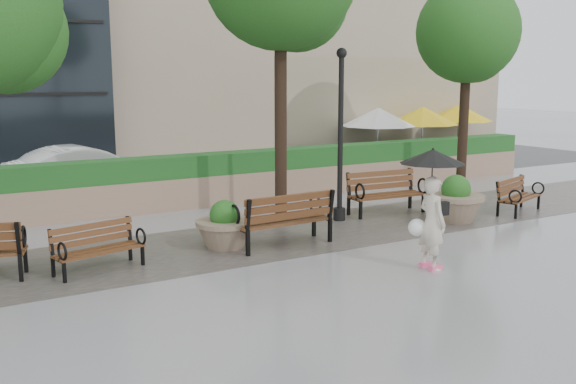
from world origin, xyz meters
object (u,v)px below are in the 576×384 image
planter_left (225,229)px  planter_right (455,203)px  bench_1 (99,258)px  lamppost (340,146)px  bench_2 (283,230)px  pedestrian (432,197)px  bench_4 (519,203)px  bench_3 (386,202)px  car_right (85,170)px

planter_left → planter_right: planter_right is taller
bench_1 → lamppost: (5.90, 1.17, 1.51)m
bench_2 → lamppost: bearing=-152.6°
bench_1 → pedestrian: 5.87m
bench_2 → pedestrian: size_ratio=0.98×
bench_4 → planter_left: 7.72m
bench_4 → bench_1: bearing=159.1°
bench_2 → lamppost: 3.01m
bench_3 → pedestrian: pedestrian is taller
bench_2 → pedestrian: bearing=116.6°
planter_right → lamppost: bearing=147.5°
bench_1 → bench_4: size_ratio=0.97×
bench_4 → car_right: (-8.61, 8.11, 0.45)m
lamppost → pedestrian: bearing=-102.0°
bench_2 → car_right: 8.13m
bench_1 → pedestrian: size_ratio=0.77×
planter_left → bench_3: bearing=10.6°
bench_3 → planter_left: bench_3 is taller
bench_4 → planter_left: bearing=156.2°
bench_1 → planter_right: planter_right is taller
bench_3 → planter_right: planter_right is taller
bench_4 → bench_3: bearing=132.7°
pedestrian → lamppost: bearing=-9.1°
bench_3 → car_right: 8.68m
bench_4 → pedestrian: bearing=-173.8°
planter_left → pedestrian: bearing=-50.7°
bench_1 → planter_left: size_ratio=1.42×
bench_3 → car_right: car_right is taller
bench_1 → bench_4: 10.24m
bench_1 → bench_4: bench_4 is taller
bench_3 → car_right: (-5.71, 6.52, 0.39)m
planter_left → pedestrian: (2.52, -3.08, 0.90)m
bench_4 → car_right: size_ratio=0.40×
bench_4 → planter_left: planter_left is taller
bench_1 → bench_2: bearing=-15.5°
bench_2 → pedestrian: pedestrian is taller
planter_left → pedestrian: pedestrian is taller
bench_1 → bench_3: 7.42m
lamppost → planter_left: bearing=-165.5°
bench_2 → bench_1: bearing=-4.9°
bench_1 → car_right: car_right is taller
bench_2 → planter_left: (-1.06, 0.45, 0.05)m
bench_2 → bench_3: (3.72, 1.35, -0.01)m
bench_1 → lamppost: lamppost is taller
planter_right → bench_3: bearing=120.0°
lamppost → car_right: (-4.29, 6.55, -1.05)m
bench_3 → pedestrian: size_ratio=0.95×
car_right → pedestrian: 11.07m
bench_2 → bench_4: (6.62, -0.24, -0.07)m
planter_left → planter_right: 5.66m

